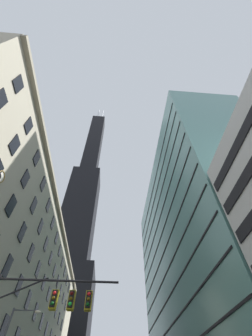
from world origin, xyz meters
name	(u,v)px	position (x,y,z in m)	size (l,w,h in m)	color
station_building	(0,299)	(-17.79, 29.76, 14.60)	(14.25, 71.54, 29.24)	#B2A88E
dark_skyscraper	(75,235)	(-20.41, 95.98, 67.80)	(26.79, 26.79, 228.26)	black
glass_office_midrise	(199,252)	(18.97, 31.40, 25.00)	(16.04, 50.82, 50.00)	slate
traffic_signal_mast	(43,313)	(-3.69, 4.08, 5.83)	(7.75, 0.63, 7.72)	black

